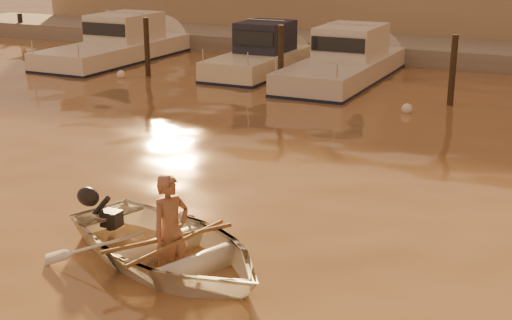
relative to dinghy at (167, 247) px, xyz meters
The scene contains 15 objects.
dinghy is the anchor object (origin of this frame).
person 0.30m from the dinghy, 20.48° to the right, with size 0.62×0.41×1.70m, color #94614A.
outboard_motor 1.50m from the dinghy, 159.52° to the left, with size 0.90×0.40×0.70m, color black, non-canonical shape.
oar_port 0.29m from the dinghy, 20.48° to the right, with size 0.06×0.06×2.10m, color brown.
oar_starboard 0.16m from the dinghy, 20.48° to the right, with size 0.06×0.06×2.10m, color brown.
moored_boat_0 18.59m from the dinghy, 128.49° to the left, with size 2.53×7.96×1.75m, color white, non-canonical shape.
moored_boat_1 15.52m from the dinghy, 110.36° to the left, with size 2.03×6.11×1.75m, color #F0E8C9, non-canonical shape.
moored_boat_2 14.73m from the dinghy, 98.87° to the left, with size 2.39×7.96×1.75m, color silver, non-canonical shape.
piling_0 15.06m from the dinghy, 124.87° to the left, with size 0.18×0.18×2.20m, color #2D2319.
piling_1 12.88m from the dinghy, 106.27° to the left, with size 0.18×0.18×2.20m, color #2D2319.
piling_2 12.48m from the dinghy, 82.18° to the left, with size 0.18×0.18×2.20m, color #2D2319.
fender_a 14.94m from the dinghy, 128.39° to the left, with size 0.30×0.30×0.30m, color white.
fender_b 13.64m from the dinghy, 114.63° to the left, with size 0.30×0.30×0.30m, color orange.
fender_c 10.92m from the dinghy, 85.74° to the left, with size 0.30×0.30×0.30m, color silver.
quay 20.14m from the dinghy, 84.60° to the left, with size 52.00×4.00×1.00m, color gray.
Camera 1 is at (3.38, -6.59, 4.58)m, focal length 50.00 mm.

